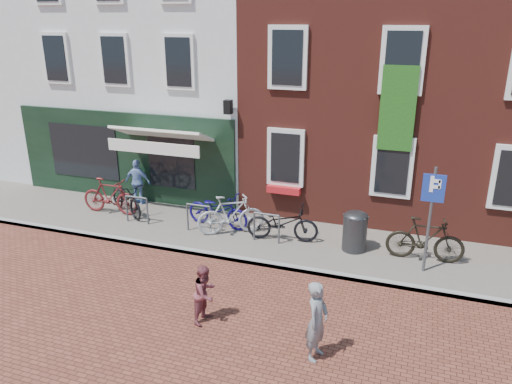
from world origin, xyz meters
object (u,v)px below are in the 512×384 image
(parking_sign, at_px, (431,205))
(bicycle_3, at_px, (231,215))
(cafe_person, at_px, (138,182))
(boy, at_px, (205,294))
(bicycle_5, at_px, (425,239))
(woman, at_px, (317,321))
(bicycle_4, at_px, (282,223))
(bicycle_0, at_px, (126,198))
(litter_bin, at_px, (355,229))
(bicycle_2, at_px, (218,210))
(bicycle_1, at_px, (110,196))

(parking_sign, height_order, bicycle_3, parking_sign)
(cafe_person, bearing_deg, bicycle_3, 160.06)
(parking_sign, relative_size, cafe_person, 1.75)
(boy, xyz_separation_m, bicycle_5, (4.10, 4.02, 0.05))
(woman, bearing_deg, bicycle_4, 34.02)
(cafe_person, bearing_deg, bicycle_0, 95.84)
(woman, distance_m, bicycle_3, 5.49)
(bicycle_0, xyz_separation_m, bicycle_4, (5.06, -0.27, 0.00))
(parking_sign, xyz_separation_m, cafe_person, (-8.87, 1.71, -0.96))
(bicycle_0, xyz_separation_m, bicycle_5, (8.73, -0.24, 0.06))
(litter_bin, relative_size, boy, 0.93)
(litter_bin, xyz_separation_m, cafe_person, (-7.12, 1.10, 0.15))
(cafe_person, xyz_separation_m, bicycle_0, (0.12, -0.88, -0.23))
(litter_bin, relative_size, parking_sign, 0.44)
(woman, distance_m, bicycle_5, 4.74)
(bicycle_5, bearing_deg, bicycle_0, 85.61)
(parking_sign, height_order, bicycle_4, parking_sign)
(woman, bearing_deg, bicycle_2, 50.53)
(parking_sign, bearing_deg, litter_bin, 160.90)
(cafe_person, distance_m, bicycle_1, 1.10)
(litter_bin, xyz_separation_m, bicycle_1, (-7.49, 0.08, -0.03))
(bicycle_0, distance_m, bicycle_4, 5.07)
(parking_sign, bearing_deg, bicycle_4, 171.36)
(bicycle_3, bearing_deg, parking_sign, -125.35)
(bicycle_4, relative_size, bicycle_5, 1.03)
(bicycle_2, height_order, bicycle_3, bicycle_3)
(cafe_person, xyz_separation_m, bicycle_2, (3.16, -0.86, -0.23))
(bicycle_0, xyz_separation_m, bicycle_1, (-0.49, -0.14, 0.06))
(woman, bearing_deg, parking_sign, -14.43)
(parking_sign, bearing_deg, bicycle_0, 174.58)
(boy, distance_m, bicycle_5, 5.74)
(bicycle_1, bearing_deg, bicycle_3, -94.96)
(parking_sign, relative_size, bicycle_0, 1.34)
(woman, distance_m, bicycle_1, 8.72)
(cafe_person, relative_size, bicycle_4, 0.77)
(litter_bin, distance_m, woman, 4.43)
(bicycle_0, xyz_separation_m, bicycle_2, (3.04, 0.02, 0.00))
(bicycle_3, bearing_deg, cafe_person, 42.04)
(parking_sign, relative_size, bicycle_2, 1.34)
(bicycle_5, bearing_deg, cafe_person, 79.96)
(litter_bin, height_order, bicycle_4, litter_bin)
(woman, height_order, bicycle_3, woman)
(litter_bin, bearing_deg, woman, -90.25)
(woman, xyz_separation_m, bicycle_3, (-3.39, 4.32, -0.09))
(litter_bin, distance_m, bicycle_0, 7.00)
(bicycle_1, bearing_deg, litter_bin, -92.90)
(bicycle_0, relative_size, bicycle_2, 1.00)
(bicycle_0, bearing_deg, bicycle_4, -60.78)
(bicycle_0, distance_m, bicycle_3, 3.61)
(bicycle_5, bearing_deg, bicycle_3, 88.21)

